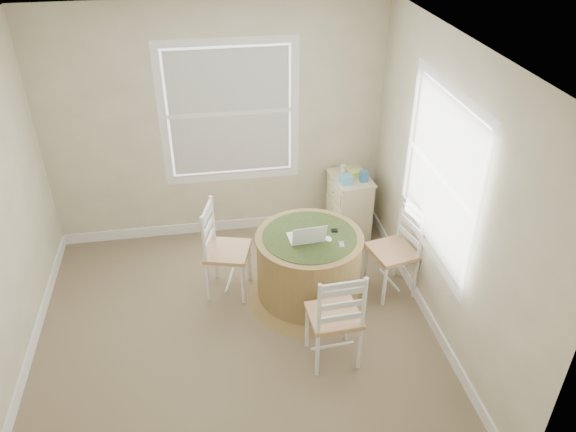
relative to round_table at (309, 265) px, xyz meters
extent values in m
cube|color=#8C7859|center=(-0.74, -0.44, -0.41)|extent=(3.60, 3.60, 0.02)
cube|color=white|center=(-0.74, -0.44, 2.21)|extent=(3.60, 3.60, 0.02)
cube|color=beige|center=(-0.74, 1.37, 0.90)|extent=(3.60, 0.02, 2.60)
cube|color=beige|center=(-0.74, -2.25, 0.90)|extent=(3.60, 0.02, 2.60)
cube|color=beige|center=(1.07, -0.44, 0.90)|extent=(0.02, 3.60, 2.60)
cube|color=white|center=(-0.74, 1.35, -0.34)|extent=(3.60, 0.02, 0.12)
cube|color=white|center=(-2.53, -0.44, -0.34)|extent=(0.02, 3.60, 0.12)
cube|color=white|center=(1.05, -0.44, -0.34)|extent=(0.02, 3.60, 0.12)
cylinder|color=olive|center=(0.00, 0.00, 0.00)|extent=(0.99, 0.99, 0.64)
cone|color=olive|center=(0.00, 0.00, -0.36)|extent=(1.19, 1.19, 0.07)
cylinder|color=olive|center=(0.00, 0.00, 0.31)|extent=(1.01, 1.01, 0.03)
cylinder|color=#415324|center=(0.00, 0.00, 0.33)|extent=(0.88, 0.88, 0.01)
cone|color=#415324|center=(0.00, 0.00, 0.27)|extent=(0.97, 0.97, 0.10)
cube|color=white|center=(-0.04, -0.01, 0.33)|extent=(0.33, 0.24, 0.02)
cube|color=silver|center=(-0.04, -0.01, 0.34)|extent=(0.26, 0.14, 0.00)
cube|color=black|center=(-0.03, -0.15, 0.44)|extent=(0.32, 0.08, 0.20)
ellipsoid|color=white|center=(0.16, -0.08, 0.34)|extent=(0.07, 0.10, 0.03)
cube|color=#B7BABF|center=(0.26, -0.18, 0.33)|extent=(0.06, 0.10, 0.02)
cube|color=black|center=(0.25, 0.04, 0.33)|extent=(0.07, 0.06, 0.02)
cube|color=beige|center=(0.68, 1.07, -0.05)|extent=(0.42, 0.55, 0.70)
cube|color=beige|center=(0.68, 1.07, 0.31)|extent=(0.46, 0.58, 0.02)
cube|color=beige|center=(0.50, 1.05, -0.26)|extent=(0.06, 0.43, 0.15)
cube|color=beige|center=(0.50, 1.05, -0.04)|extent=(0.06, 0.43, 0.15)
cube|color=beige|center=(0.50, 1.05, 0.16)|extent=(0.06, 0.43, 0.15)
cube|color=#5DABD5|center=(0.60, 0.94, 0.37)|extent=(0.13, 0.13, 0.10)
cube|color=#D5EC53|center=(0.73, 1.09, 0.35)|extent=(0.16, 0.11, 0.06)
cube|color=teal|center=(0.79, 0.96, 0.38)|extent=(0.09, 0.09, 0.12)
cylinder|color=beige|center=(0.63, 1.18, 0.37)|extent=(0.07, 0.07, 0.09)
camera|label=1|loc=(-0.91, -4.20, 3.26)|focal=35.00mm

